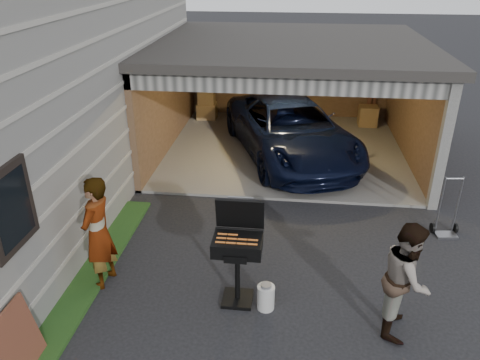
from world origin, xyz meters
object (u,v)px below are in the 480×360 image
(man, at_px, (407,279))
(bbq_grill, at_px, (238,247))
(woman, at_px, (98,233))
(minivan, at_px, (291,132))
(hand_truck, at_px, (446,224))
(propane_tank, at_px, (266,297))
(plywood_panel, at_px, (16,346))

(man, relative_size, bbq_grill, 1.06)
(woman, relative_size, bbq_grill, 1.17)
(minivan, distance_m, hand_truck, 4.52)
(minivan, bearing_deg, bbq_grill, -117.07)
(minivan, relative_size, man, 3.06)
(man, relative_size, propane_tank, 4.33)
(minivan, distance_m, bbq_grill, 5.68)
(minivan, height_order, man, man)
(woman, bearing_deg, propane_tank, 90.98)
(hand_truck, bearing_deg, bbq_grill, -155.03)
(woman, xyz_separation_m, propane_tank, (2.63, -0.32, -0.74))
(plywood_panel, distance_m, hand_truck, 7.43)
(woman, height_order, hand_truck, woman)
(minivan, bearing_deg, woman, -137.87)
(man, xyz_separation_m, propane_tank, (-1.90, 0.18, -0.66))
(woman, distance_m, propane_tank, 2.75)
(woman, distance_m, plywood_panel, 1.99)
(plywood_panel, bearing_deg, minivan, 66.40)
(bbq_grill, bearing_deg, minivan, 83.11)
(woman, bearing_deg, plywood_panel, -2.42)
(minivan, height_order, propane_tank, minivan)
(plywood_panel, relative_size, hand_truck, 0.82)
(man, bearing_deg, propane_tank, 97.80)
(man, xyz_separation_m, hand_truck, (1.35, 2.64, -0.63))
(woman, xyz_separation_m, plywood_panel, (-0.35, -1.90, -0.46))
(propane_tank, distance_m, hand_truck, 4.07)
(minivan, bearing_deg, propane_tank, -112.56)
(bbq_grill, relative_size, propane_tank, 4.07)
(hand_truck, bearing_deg, plywood_panel, -153.99)
(woman, bearing_deg, man, 91.60)
(woman, height_order, bbq_grill, woman)
(hand_truck, bearing_deg, minivan, 125.08)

